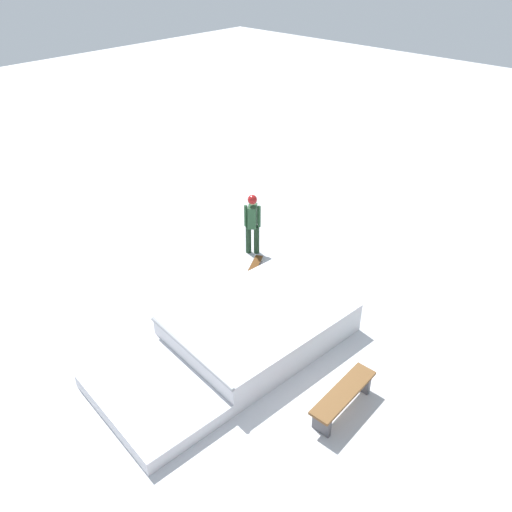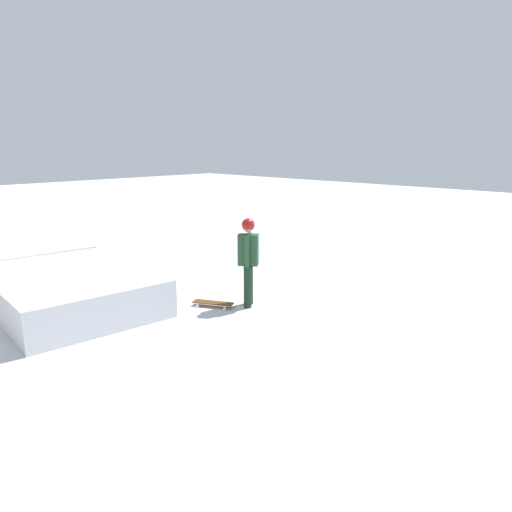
% 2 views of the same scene
% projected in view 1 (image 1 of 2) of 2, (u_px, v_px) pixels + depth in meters
% --- Properties ---
extents(ground_plane, '(60.00, 60.00, 0.00)m').
position_uv_depth(ground_plane, '(260.00, 358.00, 10.57)').
color(ground_plane, silver).
extents(skate_ramp, '(5.62, 3.08, 0.74)m').
position_uv_depth(skate_ramp, '(243.00, 336.00, 10.68)').
color(skate_ramp, silver).
rests_on(skate_ramp, ground).
extents(skater, '(0.44, 0.40, 1.73)m').
position_uv_depth(skater, '(252.00, 220.00, 13.47)').
color(skater, black).
rests_on(skater, ground).
extents(skateboard, '(0.80, 0.55, 0.09)m').
position_uv_depth(skateboard, '(255.00, 264.00, 13.40)').
color(skateboard, '#593314').
rests_on(skateboard, ground).
extents(park_bench, '(1.61, 0.44, 0.48)m').
position_uv_depth(park_bench, '(343.00, 396.00, 9.25)').
color(park_bench, brown).
rests_on(park_bench, ground).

